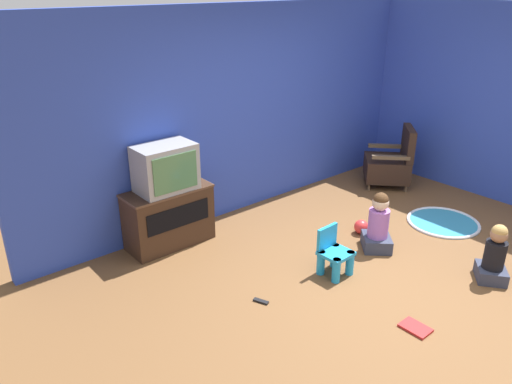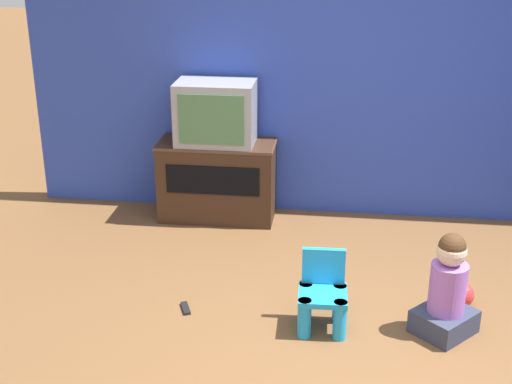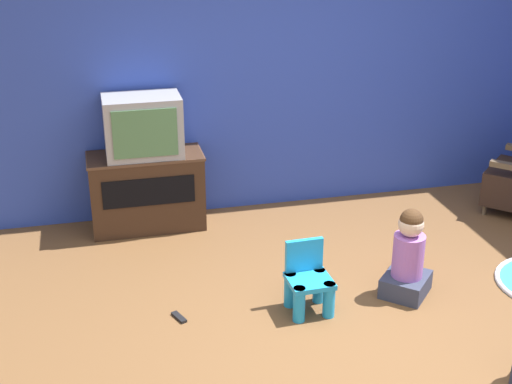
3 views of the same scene
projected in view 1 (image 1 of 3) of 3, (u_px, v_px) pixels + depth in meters
name	position (u px, v px, depth m)	size (l,w,h in m)	color
ground_plane	(389.00, 276.00, 5.12)	(30.00, 30.00, 0.00)	brown
wall_back	(240.00, 112.00, 6.21)	(5.83, 0.12, 2.57)	#2D47B2
tv_cabinet	(169.00, 216.00, 5.62)	(0.98, 0.44, 0.67)	#382316
television	(165.00, 168.00, 5.38)	(0.64, 0.42, 0.51)	#939399
black_armchair	(390.00, 163.00, 7.27)	(0.85, 0.85, 0.88)	brown
yellow_kid_chair	(334.00, 256.00, 5.10)	(0.31, 0.30, 0.50)	#1E99DB
play_mat	(443.00, 222.00, 6.23)	(0.88, 0.88, 0.04)	teal
child_watching_left	(378.00, 225.00, 5.54)	(0.46, 0.46, 0.68)	#33384C
child_watching_center	(494.00, 256.00, 4.96)	(0.41, 0.41, 0.61)	#33384C
toy_ball	(361.00, 227.00, 5.95)	(0.17, 0.17, 0.17)	red
book	(415.00, 328.00, 4.34)	(0.18, 0.26, 0.02)	#B22323
remote_control	(261.00, 301.00, 4.70)	(0.10, 0.16, 0.02)	black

